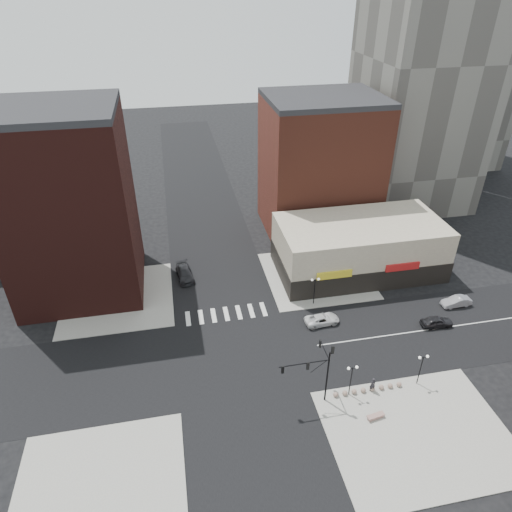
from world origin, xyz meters
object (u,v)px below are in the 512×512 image
object	(u,v)px
white_suv	(322,319)
silver_sedan	(456,302)
traffic_signal	(318,366)
stone_bench	(376,416)
dark_sedan_east	(437,322)
dark_sedan_north	(185,273)
street_lamp_se_a	(352,373)
street_lamp_ne	(315,285)
street_lamp_se_b	(422,363)
pedestrian	(372,384)

from	to	relation	value
white_suv	silver_sedan	distance (m)	19.18
traffic_signal	stone_bench	size ratio (longest dim) A/B	3.98
white_suv	dark_sedan_east	bearing A→B (deg)	-107.54
dark_sedan_east	dark_sedan_north	xyz separation A→B (m)	(-31.15, 17.32, 0.08)
street_lamp_se_a	street_lamp_ne	size ratio (longest dim) A/B	1.00
street_lamp_se_b	silver_sedan	distance (m)	17.11
traffic_signal	dark_sedan_east	size ratio (longest dim) A/B	1.90
street_lamp_se_a	dark_sedan_north	distance (m)	30.48
street_lamp_se_b	white_suv	xyz separation A→B (m)	(-7.14, 11.91, -2.66)
pedestrian	street_lamp_se_b	bearing A→B (deg)	-179.67
white_suv	dark_sedan_north	xyz separation A→B (m)	(-16.82, 13.95, 0.15)
white_suv	silver_sedan	bearing A→B (deg)	-94.38
street_lamp_se_b	dark_sedan_north	xyz separation A→B (m)	(-23.96, 25.85, -2.51)
silver_sedan	street_lamp_se_a	bearing A→B (deg)	-61.34
pedestrian	stone_bench	size ratio (longest dim) A/B	0.96
street_lamp_ne	white_suv	bearing A→B (deg)	-91.94
street_lamp_se_b	dark_sedan_north	size ratio (longest dim) A/B	0.77
dark_sedan_east	dark_sedan_north	bearing A→B (deg)	64.20
dark_sedan_east	pedestrian	world-z (taller)	pedestrian
pedestrian	stone_bench	xyz separation A→B (m)	(-1.06, -3.46, -0.70)
dark_sedan_east	dark_sedan_north	distance (m)	35.65
street_lamp_se_a	street_lamp_se_b	bearing A→B (deg)	0.00
white_suv	dark_sedan_east	xyz separation A→B (m)	(14.33, -3.38, 0.07)
street_lamp_se_b	pedestrian	world-z (taller)	street_lamp_se_b
street_lamp_ne	pedestrian	world-z (taller)	street_lamp_ne
street_lamp_ne	pedestrian	size ratio (longest dim) A/B	2.22
traffic_signal	white_suv	world-z (taller)	traffic_signal
street_lamp_se_b	traffic_signal	bearing A→B (deg)	179.18
white_suv	silver_sedan	world-z (taller)	silver_sedan
street_lamp_se_a	silver_sedan	world-z (taller)	street_lamp_se_a
street_lamp_ne	dark_sedan_north	size ratio (longest dim) A/B	0.77
street_lamp_se_a	street_lamp_se_b	size ratio (longest dim) A/B	1.00
street_lamp_se_a	pedestrian	xyz separation A→B (m)	(2.63, 0.00, -2.23)
dark_sedan_east	pedestrian	bearing A→B (deg)	127.44
pedestrian	stone_bench	distance (m)	3.69
street_lamp_se_b	stone_bench	world-z (taller)	street_lamp_se_b
silver_sedan	stone_bench	size ratio (longest dim) A/B	2.10
street_lamp_se_b	street_lamp_se_a	bearing A→B (deg)	180.00
traffic_signal	street_lamp_se_a	world-z (taller)	traffic_signal
white_suv	stone_bench	xyz separation A→B (m)	(0.70, -15.37, -0.28)
white_suv	stone_bench	world-z (taller)	white_suv
street_lamp_ne	silver_sedan	size ratio (longest dim) A/B	1.02
street_lamp_ne	pedestrian	bearing A→B (deg)	-84.19
street_lamp_se_a	street_lamp_ne	distance (m)	16.03
street_lamp_se_b	pedestrian	size ratio (longest dim) A/B	2.22
dark_sedan_north	stone_bench	size ratio (longest dim) A/B	2.75
street_lamp_ne	white_suv	distance (m)	4.88
street_lamp_se_b	silver_sedan	world-z (taller)	street_lamp_se_b
street_lamp_se_b	pedestrian	bearing A→B (deg)	180.00
traffic_signal	white_suv	distance (m)	13.34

